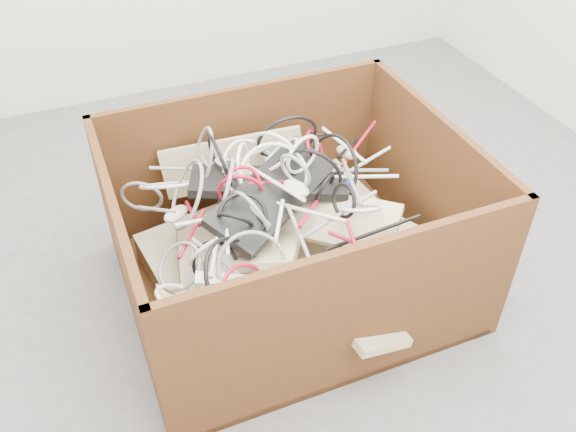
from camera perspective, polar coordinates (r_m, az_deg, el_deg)
name	(u,v)px	position (r m, az deg, el deg)	size (l,w,h in m)	color
ground	(317,259)	(2.28, 2.67, -4.02)	(3.00, 3.00, 0.00)	#515153
cardboard_box	(286,255)	(2.08, -0.15, -3.61)	(1.08, 0.90, 0.56)	#35210D
keyboard_pile	(296,226)	(1.99, 0.72, -0.89)	(1.00, 0.92, 0.35)	tan
mice_scatter	(293,207)	(1.93, 0.46, 0.82)	(0.75, 0.64, 0.19)	beige
power_strip_left	(234,243)	(1.84, -5.00, -2.50)	(0.33, 0.06, 0.04)	silver
power_strip_right	(242,285)	(1.71, -4.25, -6.41)	(0.26, 0.05, 0.04)	silver
vga_plug	(348,184)	(2.03, 5.54, 2.92)	(0.04, 0.04, 0.02)	#0C41B8
cable_tangle	(255,195)	(1.92, -3.03, 1.99)	(0.98, 0.81, 0.38)	black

